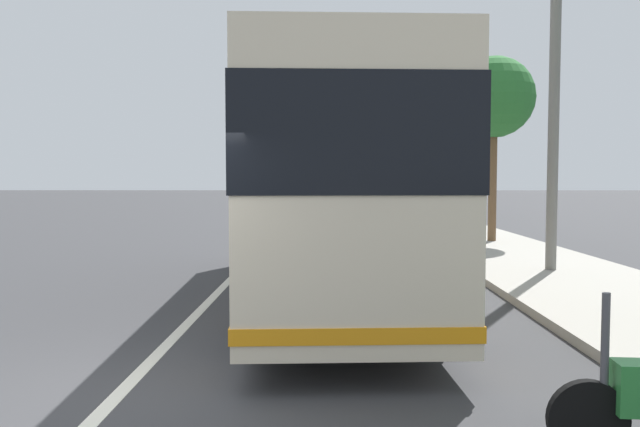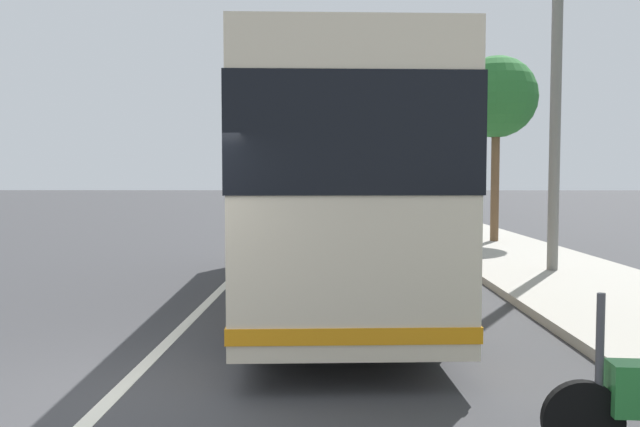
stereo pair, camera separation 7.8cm
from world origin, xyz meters
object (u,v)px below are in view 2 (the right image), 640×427
at_px(roadside_tree_mid_block, 496,98).
at_px(car_ahead_same_lane, 330,194).
at_px(car_oncoming, 339,216).
at_px(car_behind_bus, 273,196).
at_px(car_far_distant, 336,199).
at_px(coach_bus, 329,181).
at_px(utility_pole, 555,116).
at_px(roadside_tree_far_block, 429,137).

bearing_deg(roadside_tree_mid_block, car_ahead_same_lane, 8.08).
xyz_separation_m(car_oncoming, car_ahead_same_lane, (32.94, 0.48, 0.06)).
height_order(car_ahead_same_lane, roadside_tree_mid_block, roadside_tree_mid_block).
height_order(car_oncoming, roadside_tree_mid_block, roadside_tree_mid_block).
bearing_deg(car_behind_bus, car_far_distant, 24.99).
distance_m(coach_bus, car_ahead_same_lane, 45.98).
bearing_deg(utility_pole, car_behind_bus, 14.24).
distance_m(car_oncoming, utility_pole, 11.93).
xyz_separation_m(coach_bus, car_behind_bus, (40.08, 4.82, -1.35)).
height_order(car_ahead_same_lane, utility_pole, utility_pole).
bearing_deg(utility_pole, car_far_distant, 9.21).
bearing_deg(car_ahead_same_lane, utility_pole, -169.05).
relative_size(car_ahead_same_lane, roadside_tree_far_block, 0.74).
distance_m(coach_bus, utility_pole, 5.47).
distance_m(car_oncoming, car_far_distant, 16.89).
xyz_separation_m(coach_bus, utility_pole, (2.31, -4.77, 1.37)).
distance_m(coach_bus, car_far_distant, 29.94).
distance_m(car_ahead_same_lane, roadside_tree_mid_block, 38.02).
bearing_deg(roadside_tree_far_block, car_ahead_same_lane, 12.60).
bearing_deg(coach_bus, car_oncoming, -4.40).
relative_size(car_ahead_same_lane, roadside_tree_mid_block, 0.71).
height_order(coach_bus, roadside_tree_mid_block, roadside_tree_mid_block).
height_order(car_far_distant, roadside_tree_far_block, roadside_tree_far_block).
bearing_deg(utility_pole, roadside_tree_far_block, -1.18).
xyz_separation_m(car_behind_bus, car_ahead_same_lane, (5.88, -4.66, 0.03)).
relative_size(car_oncoming, roadside_tree_mid_block, 0.70).
bearing_deg(car_far_distant, car_ahead_same_lane, 5.26).
height_order(car_far_distant, car_ahead_same_lane, car_far_distant).
distance_m(car_oncoming, roadside_tree_far_block, 10.92).
xyz_separation_m(coach_bus, car_far_distant, (29.91, -0.29, -1.31)).
xyz_separation_m(car_ahead_same_lane, utility_pole, (-43.66, -4.93, 2.69)).
height_order(coach_bus, car_behind_bus, coach_bus).
height_order(car_far_distant, car_behind_bus, car_far_distant).
xyz_separation_m(car_oncoming, roadside_tree_far_block, (9.06, -4.86, 3.66)).
relative_size(car_oncoming, utility_pole, 0.60).
distance_m(coach_bus, car_behind_bus, 40.39).
distance_m(roadside_tree_far_block, utility_pole, 19.81).
bearing_deg(car_ahead_same_lane, coach_bus, -175.29).
relative_size(car_far_distant, car_behind_bus, 0.94).
height_order(car_far_distant, utility_pole, utility_pole).
distance_m(car_far_distant, utility_pole, 28.09).
bearing_deg(roadside_tree_mid_block, car_oncoming, 47.02).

